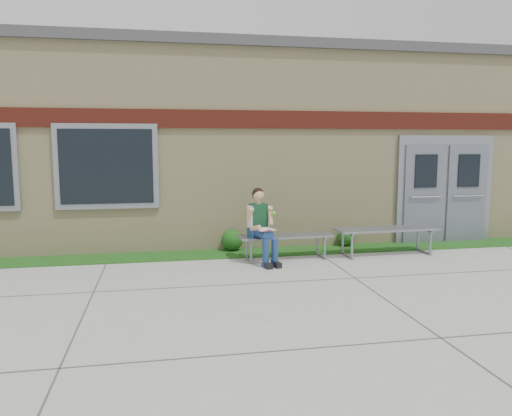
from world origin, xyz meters
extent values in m
plane|color=#9E9E99|center=(0.00, 0.00, 0.00)|extent=(80.00, 80.00, 0.00)
cube|color=#154713|center=(0.00, 2.60, 0.01)|extent=(16.00, 0.80, 0.02)
cube|color=beige|center=(0.00, 6.00, 2.00)|extent=(16.00, 6.00, 4.00)
cube|color=#3F3F42|center=(0.00, 6.00, 4.10)|extent=(16.20, 6.20, 0.20)
cube|color=maroon|center=(0.00, 2.97, 2.60)|extent=(16.00, 0.06, 0.35)
cube|color=gray|center=(-3.00, 2.96, 1.70)|extent=(1.90, 0.08, 1.60)
cube|color=black|center=(-3.00, 2.92, 1.70)|extent=(1.70, 0.04, 1.40)
cube|color=gray|center=(4.00, 2.96, 1.15)|extent=(2.20, 0.08, 2.30)
cube|color=slate|center=(3.50, 2.91, 1.05)|extent=(0.92, 0.06, 2.10)
cube|color=slate|center=(4.50, 2.91, 1.05)|extent=(0.92, 0.06, 2.10)
cube|color=gray|center=(0.23, 2.00, 0.44)|extent=(1.76, 0.56, 0.03)
cube|color=gray|center=(-0.46, 2.00, 0.20)|extent=(0.06, 0.49, 0.40)
cube|color=gray|center=(0.93, 2.00, 0.20)|extent=(0.06, 0.49, 0.40)
cube|color=gray|center=(2.23, 2.00, 0.50)|extent=(2.02, 0.61, 0.04)
cube|color=gray|center=(1.43, 2.00, 0.23)|extent=(0.06, 0.56, 0.46)
cube|color=gray|center=(3.04, 2.00, 0.23)|extent=(0.06, 0.56, 0.46)
cube|color=navy|center=(-0.30, 1.95, 0.53)|extent=(0.37, 0.30, 0.16)
cube|color=#0F3A1F|center=(-0.30, 1.93, 0.83)|extent=(0.35, 0.26, 0.45)
sphere|color=tan|center=(-0.29, 1.92, 1.22)|extent=(0.24, 0.24, 0.20)
sphere|color=black|center=(-0.30, 1.94, 1.24)|extent=(0.26, 0.26, 0.21)
cylinder|color=navy|center=(-0.33, 1.69, 0.55)|extent=(0.24, 0.43, 0.15)
cylinder|color=navy|center=(-0.16, 1.73, 0.55)|extent=(0.24, 0.43, 0.15)
cylinder|color=navy|center=(-0.25, 1.46, 0.24)|extent=(0.12, 0.12, 0.48)
cylinder|color=navy|center=(-0.08, 1.50, 0.24)|extent=(0.12, 0.12, 0.48)
cube|color=black|center=(-0.24, 1.40, 0.05)|extent=(0.15, 0.27, 0.10)
cube|color=black|center=(-0.07, 1.44, 0.05)|extent=(0.15, 0.27, 0.10)
cylinder|color=tan|center=(-0.46, 1.83, 0.89)|extent=(0.13, 0.23, 0.26)
cylinder|color=tan|center=(-0.10, 1.92, 0.89)|extent=(0.13, 0.23, 0.26)
cube|color=white|center=(-0.22, 1.59, 0.65)|extent=(0.34, 0.28, 0.01)
cube|color=#DF5368|center=(-0.22, 1.59, 0.63)|extent=(0.34, 0.29, 0.01)
sphere|color=#5ABA31|center=(-0.04, 1.79, 0.90)|extent=(0.08, 0.08, 0.08)
sphere|color=#154713|center=(-0.64, 2.85, 0.23)|extent=(0.42, 0.42, 0.42)
sphere|color=#154713|center=(1.74, 2.85, 0.20)|extent=(0.36, 0.36, 0.36)
camera|label=1|loc=(-2.00, -6.80, 2.15)|focal=35.00mm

